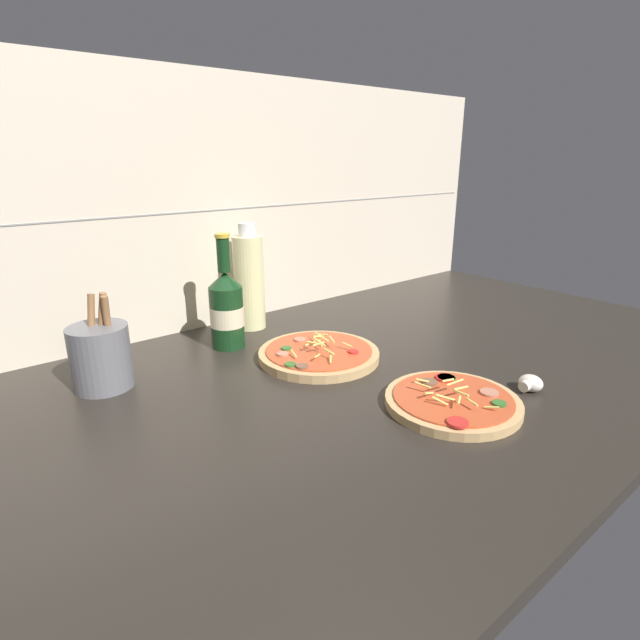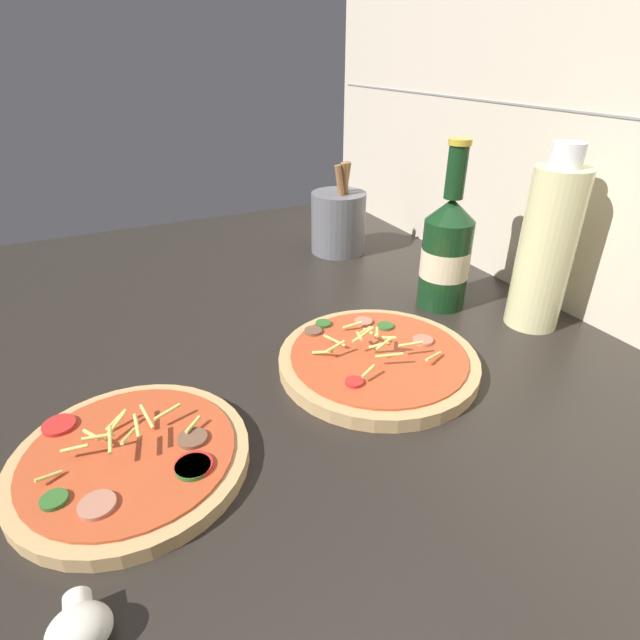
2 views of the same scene
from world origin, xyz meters
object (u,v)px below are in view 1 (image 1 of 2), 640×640
at_px(beer_bottle, 227,308).
at_px(pizza_near, 453,401).
at_px(oil_bottle, 249,281).
at_px(mushroom_left, 530,383).
at_px(pizza_far, 319,354).
at_px(utensil_crock, 101,356).

bearing_deg(beer_bottle, pizza_near, -72.99).
bearing_deg(beer_bottle, oil_bottle, 36.48).
distance_m(pizza_near, mushroom_left, 0.16).
relative_size(pizza_near, pizza_far, 0.90).
bearing_deg(oil_bottle, beer_bottle, -143.52).
height_order(oil_bottle, mushroom_left, oil_bottle).
xyz_separation_m(pizza_near, beer_bottle, (-0.15, 0.48, 0.08)).
distance_m(beer_bottle, mushroom_left, 0.61).
bearing_deg(oil_bottle, pizza_near, -85.89).
bearing_deg(pizza_far, oil_bottle, 89.91).
xyz_separation_m(beer_bottle, utensil_crock, (-0.27, -0.03, -0.03)).
xyz_separation_m(pizza_far, mushroom_left, (0.19, -0.35, 0.00)).
xyz_separation_m(mushroom_left, utensil_crock, (-0.57, 0.50, 0.04)).
bearing_deg(oil_bottle, utensil_crock, -163.47).
height_order(pizza_far, oil_bottle, oil_bottle).
relative_size(pizza_far, beer_bottle, 1.00).
xyz_separation_m(beer_bottle, mushroom_left, (0.30, -0.53, -0.07)).
height_order(pizza_near, beer_bottle, beer_bottle).
height_order(pizza_near, pizza_far, pizza_far).
bearing_deg(pizza_far, beer_bottle, 120.52).
distance_m(mushroom_left, utensil_crock, 0.76).
bearing_deg(mushroom_left, beer_bottle, 119.27).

